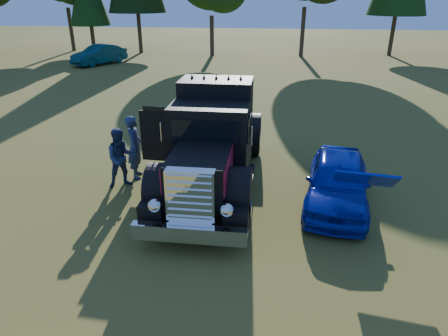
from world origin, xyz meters
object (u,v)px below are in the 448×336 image
at_px(hotrod_coupe, 338,181).
at_px(spectator_far, 121,158).
at_px(distant_teal_car, 99,55).
at_px(diamond_t_truck, 212,147).
at_px(spectator_near, 135,147).

relative_size(hotrod_coupe, spectator_far, 2.44).
relative_size(spectator_far, distant_teal_car, 0.39).
height_order(spectator_far, distant_teal_car, spectator_far).
xyz_separation_m(diamond_t_truck, hotrod_coupe, (3.44, -0.57, -0.60)).
relative_size(hotrod_coupe, distant_teal_car, 0.96).
xyz_separation_m(diamond_t_truck, spectator_near, (-2.43, 0.47, -0.30)).
distance_m(diamond_t_truck, spectator_far, 2.66).
xyz_separation_m(hotrod_coupe, spectator_near, (-5.87, 1.04, 0.29)).
height_order(spectator_near, spectator_far, spectator_near).
relative_size(diamond_t_truck, spectator_near, 3.67).
height_order(diamond_t_truck, spectator_near, diamond_t_truck).
bearing_deg(hotrod_coupe, spectator_near, 169.93).
height_order(hotrod_coupe, spectator_near, spectator_near).
bearing_deg(spectator_far, spectator_near, 43.63).
bearing_deg(spectator_near, distant_teal_car, 11.97).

